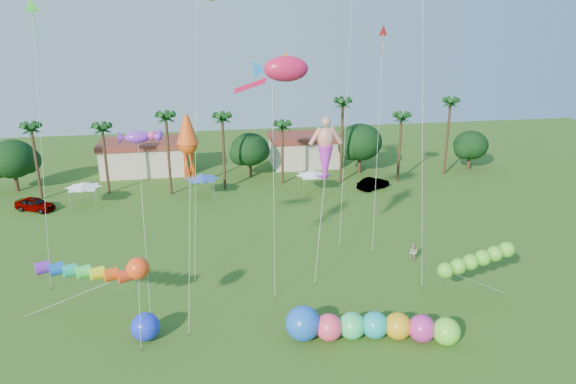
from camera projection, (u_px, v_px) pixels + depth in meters
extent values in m
plane|color=#285116|center=(317.00, 379.00, 31.81)|extent=(160.00, 160.00, 0.00)
cylinder|color=#3A2819|center=(37.00, 164.00, 63.25)|extent=(0.36, 0.36, 9.00)
cylinder|color=#3A2819|center=(106.00, 161.00, 65.66)|extent=(0.36, 0.36, 8.50)
cylinder|color=#3A2819|center=(169.00, 156.00, 64.94)|extent=(0.36, 0.36, 10.00)
cylinder|color=#3A2819|center=(224.00, 154.00, 67.17)|extent=(0.36, 0.36, 9.50)
cylinder|color=#3A2819|center=(282.00, 155.00, 69.73)|extent=(0.36, 0.36, 8.00)
cylinder|color=#3A2819|center=(342.00, 143.00, 69.72)|extent=(0.36, 0.36, 11.00)
cylinder|color=#3A2819|center=(399.00, 150.00, 70.48)|extent=(0.36, 0.36, 9.00)
cylinder|color=#3A2819|center=(447.00, 139.00, 73.51)|extent=(0.36, 0.36, 10.50)
sphere|color=#113814|center=(12.00, 159.00, 66.35)|extent=(5.88, 5.88, 5.88)
sphere|color=#113814|center=(250.00, 149.00, 72.76)|extent=(5.46, 5.46, 5.46)
sphere|color=#113814|center=(360.00, 142.00, 74.41)|extent=(6.30, 6.30, 6.30)
sphere|color=#113814|center=(471.00, 145.00, 76.72)|extent=(5.04, 5.04, 5.04)
cube|color=beige|center=(145.00, 159.00, 75.46)|extent=(12.00, 7.00, 4.00)
cube|color=beige|center=(304.00, 152.00, 79.63)|extent=(10.00, 7.00, 4.00)
pyramid|color=white|center=(83.00, 185.00, 61.11)|extent=(3.00, 3.00, 0.60)
pyramid|color=blue|center=(202.00, 176.00, 64.47)|extent=(3.00, 3.00, 0.60)
pyramid|color=white|center=(312.00, 173.00, 65.97)|extent=(3.00, 3.00, 0.60)
imported|color=#4C4C54|center=(35.00, 204.00, 60.29)|extent=(5.08, 3.83, 1.61)
imported|color=#4C4C54|center=(373.00, 183.00, 68.21)|extent=(4.91, 3.67, 1.55)
imported|color=#AEA291|center=(413.00, 253.00, 47.42)|extent=(0.93, 1.00, 1.66)
sphere|color=#FD4268|center=(329.00, 327.00, 35.52)|extent=(1.92, 1.92, 1.92)
sphere|color=#33DC78|center=(352.00, 326.00, 35.71)|extent=(1.92, 1.92, 1.92)
sphere|color=#18A8AB|center=(375.00, 325.00, 35.78)|extent=(1.92, 1.92, 1.92)
sphere|color=gold|center=(398.00, 326.00, 35.67)|extent=(1.92, 1.92, 1.92)
sphere|color=#C42E92|center=(422.00, 328.00, 35.39)|extent=(1.92, 1.92, 1.92)
sphere|color=#65EF35|center=(446.00, 331.00, 35.05)|extent=(1.92, 1.92, 1.92)
sphere|color=blue|center=(303.00, 323.00, 35.51)|extent=(2.94, 2.94, 2.45)
sphere|color=#1933E5|center=(145.00, 327.00, 35.52)|extent=(1.99, 1.99, 1.99)
cylinder|color=red|center=(100.00, 278.00, 37.17)|extent=(6.87, 2.45, 0.92)
cylinder|color=silver|center=(73.00, 297.00, 38.00)|extent=(7.85, 1.47, 3.46)
cylinder|color=brown|center=(23.00, 316.00, 38.51)|extent=(0.08, 0.08, 0.16)
ellipsoid|color=#5ACC2D|center=(445.00, 271.00, 39.35)|extent=(6.77, 1.35, 1.48)
cylinder|color=silver|center=(477.00, 283.00, 40.58)|extent=(6.05, 0.55, 2.97)
cylinder|color=brown|center=(508.00, 293.00, 41.78)|extent=(0.08, 0.08, 0.16)
sphere|color=#FF4514|center=(138.00, 268.00, 34.30)|extent=(1.98, 1.98, 1.53)
cylinder|color=silver|center=(139.00, 310.00, 34.42)|extent=(0.17, 1.55, 5.41)
cylinder|color=brown|center=(141.00, 350.00, 34.52)|extent=(0.08, 0.08, 0.16)
cylinder|color=silver|center=(320.00, 219.00, 43.33)|extent=(1.61, 3.46, 10.51)
cylinder|color=brown|center=(315.00, 284.00, 43.20)|extent=(0.08, 0.08, 0.16)
ellipsoid|color=#CE1647|center=(286.00, 69.00, 40.71)|extent=(5.48, 2.10, 2.24)
cylinder|color=silver|center=(280.00, 184.00, 40.89)|extent=(1.90, 5.14, 17.57)
cylinder|color=brown|center=(275.00, 298.00, 41.06)|extent=(0.08, 0.08, 0.16)
cylinder|color=silver|center=(196.00, 122.00, 42.53)|extent=(1.68, 5.90, 26.47)
cylinder|color=brown|center=(195.00, 281.00, 43.74)|extent=(0.08, 0.08, 0.16)
cone|color=#E14A12|center=(188.00, 145.00, 35.77)|extent=(1.94, 1.94, 4.39)
cylinder|color=silver|center=(188.00, 241.00, 36.00)|extent=(0.74, 3.71, 12.96)
cylinder|color=brown|center=(189.00, 335.00, 36.21)|extent=(0.08, 0.08, 0.16)
ellipsoid|color=purple|center=(137.00, 137.00, 39.40)|extent=(3.65, 2.53, 1.30)
cylinder|color=silver|center=(144.00, 225.00, 39.12)|extent=(0.28, 4.91, 12.68)
cylinder|color=brown|center=(150.00, 314.00, 38.81)|extent=(0.08, 0.08, 0.16)
cone|color=red|center=(383.00, 32.00, 46.99)|extent=(1.26, 0.84, 1.29)
cylinder|color=silver|center=(378.00, 145.00, 48.12)|extent=(1.45, 4.09, 20.27)
cylinder|color=brown|center=(372.00, 252.00, 49.24)|extent=(0.08, 0.08, 0.16)
cylinder|color=silver|center=(422.00, 135.00, 41.13)|extent=(0.19, 4.92, 24.99)
cylinder|color=brown|center=(422.00, 287.00, 42.70)|extent=(0.08, 0.08, 0.16)
cone|color=#34DC33|center=(32.00, 7.00, 39.23)|extent=(1.36, 0.43, 1.34)
cylinder|color=silver|center=(42.00, 154.00, 40.90)|extent=(0.81, 3.72, 22.19)
cylinder|color=brown|center=(51.00, 288.00, 42.54)|extent=(0.08, 0.08, 0.16)
cylinder|color=silver|center=(347.00, 95.00, 48.60)|extent=(2.02, 5.00, 29.06)
cylinder|color=brown|center=(339.00, 246.00, 50.60)|extent=(0.08, 0.08, 0.16)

